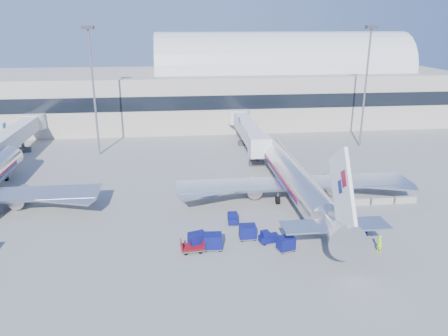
{
  "coord_description": "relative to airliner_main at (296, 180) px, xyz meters",
  "views": [
    {
      "loc": [
        -5.8,
        -49.31,
        23.21
      ],
      "look_at": [
        0.43,
        6.0,
        4.52
      ],
      "focal_mm": 35.0,
      "sensor_mm": 36.0,
      "label": 1
    }
  ],
  "objects": [
    {
      "name": "tug_left",
      "position": [
        -9.37,
        -6.06,
        -2.23
      ],
      "size": [
        1.34,
        2.42,
        1.53
      ],
      "rotation": [
        0.0,
        0.0,
        1.5
      ],
      "color": "#0B0F53",
      "rests_on": "ground"
    },
    {
      "name": "barrier_mid",
      "position": [
        11.3,
        -2.51,
        -2.48
      ],
      "size": [
        3.0,
        0.55,
        0.9
      ],
      "primitive_type": "cube",
      "color": "#9E9E96",
      "rests_on": "ground"
    },
    {
      "name": "cart_solo_far",
      "position": [
        3.93,
        -11.62,
        -2.02
      ],
      "size": [
        2.04,
        1.62,
        1.7
      ],
      "rotation": [
        0.0,
        0.0,
        -0.08
      ],
      "color": "#0B0F53",
      "rests_on": "ground"
    },
    {
      "name": "ground",
      "position": [
        -10.0,
        -4.51,
        -2.93
      ],
      "size": [
        260.0,
        260.0,
        0.0
      ],
      "primitive_type": "plane",
      "color": "gray",
      "rests_on": "ground"
    },
    {
      "name": "barrier_far",
      "position": [
        14.6,
        -2.51,
        -2.48
      ],
      "size": [
        3.0,
        0.55,
        0.9
      ],
      "primitive_type": "cube",
      "color": "#9E9E96",
      "rests_on": "ground"
    },
    {
      "name": "ramp_worker",
      "position": [
        5.13,
        -14.84,
        -1.95
      ],
      "size": [
        0.65,
        0.81,
        1.94
      ],
      "primitive_type": "imported",
      "rotation": [
        0.0,
        0.0,
        1.86
      ],
      "color": "#93DA17",
      "rests_on": "ground"
    },
    {
      "name": "barrier_near",
      "position": [
        8.0,
        -2.51,
        -2.48
      ],
      "size": [
        3.0,
        0.55,
        0.9
      ],
      "primitive_type": "cube",
      "color": "#9E9E96",
      "rests_on": "ground"
    },
    {
      "name": "mast_east",
      "position": [
        20.0,
        25.49,
        11.87
      ],
      "size": [
        2.0,
        1.2,
        22.6
      ],
      "color": "slate",
      "rests_on": "ground"
    },
    {
      "name": "cart_solo_near",
      "position": [
        -4.62,
        -13.45,
        -2.07
      ],
      "size": [
        2.12,
        1.82,
        1.6
      ],
      "rotation": [
        0.0,
        0.0,
        0.27
      ],
      "color": "#0B0F53",
      "rests_on": "ground"
    },
    {
      "name": "airliner_main",
      "position": [
        0.0,
        0.0,
        0.0
      ],
      "size": [
        32.0,
        37.26,
        12.07
      ],
      "color": "silver",
      "rests_on": "ground"
    },
    {
      "name": "cart_train_a",
      "position": [
        -8.23,
        -10.38,
        -2.02
      ],
      "size": [
        1.92,
        1.47,
        1.69
      ],
      "rotation": [
        0.0,
        0.0,
        0.0
      ],
      "color": "#0B0F53",
      "rests_on": "ground"
    },
    {
      "name": "cart_train_b",
      "position": [
        -12.31,
        -12.27,
        -1.98
      ],
      "size": [
        2.1,
        1.65,
        1.77
      ],
      "rotation": [
        0.0,
        0.0,
        -0.06
      ],
      "color": "#0B0F53",
      "rests_on": "ground"
    },
    {
      "name": "cart_train_c",
      "position": [
        -13.93,
        -11.68,
        -2.03
      ],
      "size": [
        2.28,
        1.99,
        1.68
      ],
      "rotation": [
        0.0,
        0.0,
        0.33
      ],
      "color": "#0B0F53",
      "rests_on": "ground"
    },
    {
      "name": "mast_west",
      "position": [
        -30.0,
        25.49,
        11.87
      ],
      "size": [
        2.0,
        1.2,
        22.6
      ],
      "color": "slate",
      "rests_on": "ground"
    },
    {
      "name": "tug_right",
      "position": [
        4.38,
        -10.24,
        -2.21
      ],
      "size": [
        2.67,
        1.88,
        1.58
      ],
      "rotation": [
        0.0,
        0.0,
        -0.31
      ],
      "color": "#0B0F53",
      "rests_on": "ground"
    },
    {
      "name": "jetbridge_mid",
      "position": [
        -44.4,
        26.3,
        1.0
      ],
      "size": [
        4.4,
        27.5,
        6.25
      ],
      "color": "silver",
      "rests_on": "ground"
    },
    {
      "name": "jetbridge_near",
      "position": [
        -2.4,
        26.3,
        1.0
      ],
      "size": [
        4.4,
        27.5,
        6.25
      ],
      "color": "silver",
      "rests_on": "ground"
    },
    {
      "name": "terminal",
      "position": [
        -23.6,
        51.46,
        4.6
      ],
      "size": [
        170.0,
        28.15,
        21.0
      ],
      "color": "#B2AA9E",
      "rests_on": "ground"
    },
    {
      "name": "cart_open_red",
      "position": [
        -14.51,
        -12.52,
        -2.46
      ],
      "size": [
        2.53,
        1.88,
        0.65
      ],
      "rotation": [
        0.0,
        0.0,
        0.08
      ],
      "color": "slate",
      "rests_on": "ground"
    },
    {
      "name": "tug_lead",
      "position": [
        -6.09,
        -11.47,
        -2.28
      ],
      "size": [
        2.38,
        1.57,
        1.43
      ],
      "rotation": [
        0.0,
        0.0,
        0.23
      ],
      "color": "#0B0F53",
      "rests_on": "ground"
    }
  ]
}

